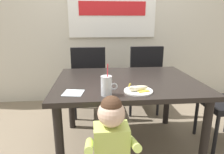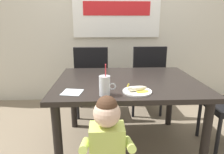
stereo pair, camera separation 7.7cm
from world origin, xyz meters
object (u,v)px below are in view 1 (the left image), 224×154
at_px(dining_chair_right, 143,76).
at_px(milk_cup, 107,87).
at_px(snack_plate, 138,91).
at_px(toddler_standing, 111,142).
at_px(paper_napkin, 73,93).
at_px(dining_table, 127,89).
at_px(dining_chair_left, 89,78).
at_px(peeled_banana, 138,88).

relative_size(dining_chair_right, milk_cup, 3.85).
distance_m(dining_chair_right, snack_plate, 1.17).
height_order(toddler_standing, paper_napkin, toddler_standing).
height_order(dining_table, dining_chair_right, dining_chair_right).
xyz_separation_m(dining_chair_left, paper_napkin, (-0.10, -1.07, 0.18)).
xyz_separation_m(milk_cup, paper_napkin, (-0.26, 0.07, -0.06)).
xyz_separation_m(milk_cup, snack_plate, (0.26, 0.05, -0.06)).
bearing_deg(snack_plate, dining_chair_left, 110.94).
bearing_deg(toddler_standing, paper_napkin, 124.38).
bearing_deg(peeled_banana, dining_chair_right, 73.62).
height_order(dining_chair_left, milk_cup, milk_cup).
bearing_deg(dining_chair_left, snack_plate, 110.94).
bearing_deg(peeled_banana, toddler_standing, -124.45).
bearing_deg(dining_chair_left, dining_table, 117.06).
height_order(toddler_standing, peeled_banana, toddler_standing).
relative_size(snack_plate, peeled_banana, 1.31).
relative_size(dining_chair_right, toddler_standing, 1.15).
bearing_deg(dining_chair_left, toddler_standing, 96.46).
xyz_separation_m(dining_chair_right, paper_napkin, (-0.84, -1.10, 0.18)).
bearing_deg(peeled_banana, milk_cup, -170.15).
relative_size(milk_cup, paper_napkin, 1.66).
distance_m(dining_table, dining_chair_left, 0.83).
bearing_deg(milk_cup, dining_chair_left, 97.89).
distance_m(milk_cup, paper_napkin, 0.27).
bearing_deg(milk_cup, paper_napkin, 165.01).
relative_size(dining_chair_right, snack_plate, 4.17).
bearing_deg(dining_table, snack_plate, -83.94).
relative_size(dining_chair_right, paper_napkin, 6.40).
height_order(dining_table, paper_napkin, paper_napkin).
bearing_deg(dining_table, milk_cup, -119.00).
relative_size(dining_table, peeled_banana, 7.65).
relative_size(dining_chair_left, milk_cup, 3.85).
bearing_deg(dining_table, dining_chair_right, 64.67).
height_order(dining_table, dining_chair_left, dining_chair_left).
xyz_separation_m(dining_table, toddler_standing, (-0.21, -0.71, -0.11)).
height_order(dining_chair_right, snack_plate, dining_chair_right).
bearing_deg(dining_chair_right, snack_plate, 73.58).
bearing_deg(dining_chair_right, peeled_banana, 73.62).
relative_size(dining_chair_left, toddler_standing, 1.15).
distance_m(dining_table, toddler_standing, 0.75).
bearing_deg(dining_table, peeled_banana, -84.46).
xyz_separation_m(dining_chair_left, dining_chair_right, (0.74, 0.03, 0.00)).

